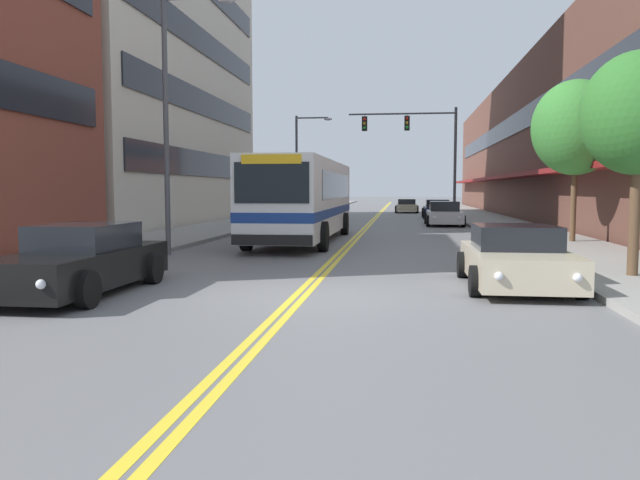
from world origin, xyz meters
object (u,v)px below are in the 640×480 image
at_px(car_navy_parked_right_mid, 437,209).
at_px(car_silver_parked_right_far, 444,214).
at_px(car_champagne_parked_right_foreground, 516,259).
at_px(traffic_signal_mast, 420,141).
at_px(car_black_parked_left_near, 82,261).
at_px(city_bus, 305,196).
at_px(car_dark_grey_parked_left_far, 316,209).
at_px(street_tree_right_mid, 576,128).
at_px(car_beige_moving_lead, 407,206).
at_px(street_lamp_left_near, 176,101).
at_px(street_lamp_left_far, 302,157).
at_px(car_slate_blue_parked_left_mid, 302,213).
at_px(street_tree_right_near, 639,114).

bearing_deg(car_navy_parked_right_mid, car_silver_parked_right_far, -90.63).
relative_size(car_champagne_parked_right_foreground, traffic_signal_mast, 0.61).
relative_size(car_black_parked_left_near, car_navy_parked_right_mid, 0.99).
bearing_deg(city_bus, car_black_parked_left_near, -100.19).
bearing_deg(car_dark_grey_parked_left_far, street_tree_right_mid, -59.89).
height_order(car_beige_moving_lead, traffic_signal_mast, traffic_signal_mast).
bearing_deg(street_lamp_left_near, street_lamp_left_far, 89.83).
bearing_deg(car_silver_parked_right_far, car_navy_parked_right_mid, 89.37).
bearing_deg(traffic_signal_mast, city_bus, -107.13).
bearing_deg(car_slate_blue_parked_left_mid, city_bus, -80.38).
distance_m(car_slate_blue_parked_left_mid, car_navy_parked_right_mid, 10.96).
height_order(car_dark_grey_parked_left_far, car_beige_moving_lead, car_dark_grey_parked_left_far).
relative_size(car_silver_parked_right_far, traffic_signal_mast, 0.66).
xyz_separation_m(car_dark_grey_parked_left_far, street_tree_right_mid, (12.53, -21.61, 3.65)).
height_order(car_navy_parked_right_mid, car_silver_parked_right_far, car_silver_parked_right_far).
height_order(city_bus, car_champagne_parked_right_foreground, city_bus).
distance_m(car_navy_parked_right_mid, street_lamp_left_far, 10.37).
bearing_deg(car_slate_blue_parked_left_mid, traffic_signal_mast, 15.74).
height_order(traffic_signal_mast, street_lamp_left_far, traffic_signal_mast).
relative_size(city_bus, street_tree_right_near, 2.56).
height_order(car_slate_blue_parked_left_mid, street_lamp_left_far, street_lamp_left_far).
xyz_separation_m(car_black_parked_left_near, car_dark_grey_parked_left_far, (-0.10, 34.01, -0.02)).
relative_size(car_black_parked_left_near, street_tree_right_near, 0.98).
distance_m(car_dark_grey_parked_left_far, car_beige_moving_lead, 11.99).
distance_m(car_champagne_parked_right_foreground, street_lamp_left_near, 11.39).
relative_size(city_bus, car_black_parked_left_near, 2.62).
xyz_separation_m(car_black_parked_left_near, street_tree_right_mid, (12.44, 12.40, 3.63)).
bearing_deg(car_navy_parked_right_mid, street_lamp_left_far, -163.12).
height_order(car_silver_parked_right_far, street_tree_right_near, street_tree_right_near).
relative_size(city_bus, car_champagne_parked_right_foreground, 2.87).
relative_size(traffic_signal_mast, street_tree_right_near, 1.47).
height_order(car_silver_parked_right_far, street_lamp_left_far, street_lamp_left_far).
bearing_deg(street_lamp_left_near, car_navy_parked_right_mid, 70.61).
xyz_separation_m(city_bus, car_slate_blue_parked_left_mid, (-2.35, 13.86, -1.20)).
relative_size(street_lamp_left_near, street_tree_right_near, 1.62).
xyz_separation_m(car_navy_parked_right_mid, street_tree_right_mid, (3.75, -21.32, 3.65)).
bearing_deg(car_beige_moving_lead, street_tree_right_near, -83.41).
bearing_deg(car_beige_moving_lead, street_tree_right_mid, -79.50).
bearing_deg(car_silver_parked_right_far, street_lamp_left_near, -117.85).
xyz_separation_m(car_dark_grey_parked_left_far, street_tree_right_near, (11.40, -30.95, 3.06)).
height_order(city_bus, car_black_parked_left_near, city_bus).
relative_size(car_slate_blue_parked_left_mid, car_silver_parked_right_far, 0.98).
height_order(city_bus, street_lamp_left_near, street_lamp_left_near).
xyz_separation_m(car_navy_parked_right_mid, car_beige_moving_lead, (-2.10, 10.25, -0.06)).
bearing_deg(traffic_signal_mast, car_navy_parked_right_mid, 73.09).
xyz_separation_m(city_bus, car_champagne_parked_right_foreground, (6.25, -11.18, -1.18)).
height_order(street_lamp_left_near, street_tree_right_mid, street_lamp_left_near).
relative_size(car_champagne_parked_right_foreground, car_silver_parked_right_far, 0.92).
height_order(car_slate_blue_parked_left_mid, car_dark_grey_parked_left_far, car_dark_grey_parked_left_far).
distance_m(car_navy_parked_right_mid, car_beige_moving_lead, 10.47).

